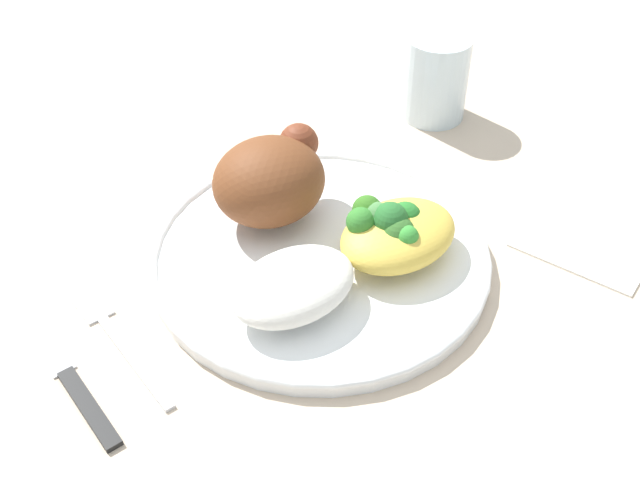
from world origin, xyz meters
name	(u,v)px	position (x,y,z in m)	size (l,w,h in m)	color
ground_plane	(320,262)	(0.00, 0.00, 0.00)	(2.00, 2.00, 0.00)	beige
plate	(320,255)	(0.00, 0.00, 0.01)	(0.28, 0.28, 0.01)	white
roasted_chicken	(271,179)	(0.00, 0.06, 0.05)	(0.11, 0.09, 0.07)	brown
rice_pile	(293,286)	(-0.05, -0.03, 0.03)	(0.10, 0.07, 0.03)	white
mac_cheese_with_broccoli	(395,231)	(0.05, -0.04, 0.04)	(0.10, 0.08, 0.05)	#E4BE48
fork	(118,339)	(-0.17, 0.02, 0.00)	(0.02, 0.14, 0.01)	silver
knife	(65,372)	(-0.22, 0.02, 0.00)	(0.02, 0.19, 0.01)	black
water_glass	(436,77)	(0.23, 0.11, 0.04)	(0.07, 0.07, 0.09)	silver
napkin	(588,238)	(0.20, -0.12, 0.00)	(0.09, 0.11, 0.00)	white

